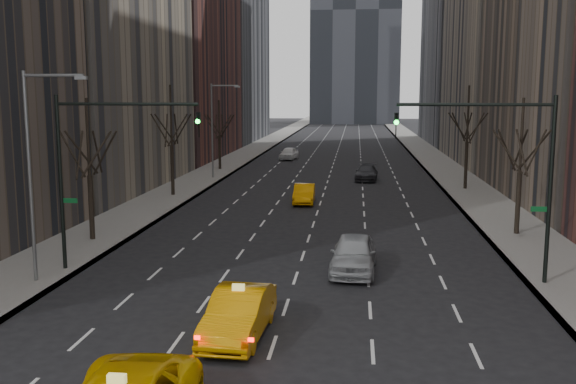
% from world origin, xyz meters
% --- Properties ---
extents(sidewalk_left, '(4.50, 320.00, 0.15)m').
position_xyz_m(sidewalk_left, '(-12.25, 70.00, 0.07)').
color(sidewalk_left, slate).
rests_on(sidewalk_left, ground).
extents(sidewalk_right, '(4.50, 320.00, 0.15)m').
position_xyz_m(sidewalk_right, '(12.25, 70.00, 0.07)').
color(sidewalk_right, slate).
rests_on(sidewalk_right, ground).
extents(tree_lw_b, '(3.36, 3.50, 7.82)m').
position_xyz_m(tree_lw_b, '(-12.00, 18.00, 3.72)').
color(tree_lw_b, black).
rests_on(tree_lw_b, ground).
extents(tree_lw_c, '(3.36, 3.50, 8.74)m').
position_xyz_m(tree_lw_c, '(-12.00, 34.00, 4.04)').
color(tree_lw_c, black).
rests_on(tree_lw_c, ground).
extents(tree_lw_d, '(3.36, 3.50, 7.36)m').
position_xyz_m(tree_lw_d, '(-12.00, 52.00, 3.56)').
color(tree_lw_d, black).
rests_on(tree_lw_d, ground).
extents(tree_rw_b, '(3.36, 3.50, 7.82)m').
position_xyz_m(tree_rw_b, '(12.00, 22.00, 3.72)').
color(tree_rw_b, black).
rests_on(tree_rw_b, ground).
extents(tree_rw_c, '(3.36, 3.50, 8.74)m').
position_xyz_m(tree_rw_c, '(12.00, 40.00, 4.04)').
color(tree_rw_c, black).
rests_on(tree_rw_c, ground).
extents(traffic_mast_left, '(6.69, 0.39, 8.00)m').
position_xyz_m(traffic_mast_left, '(-9.11, 12.00, 5.49)').
color(traffic_mast_left, black).
rests_on(traffic_mast_left, ground).
extents(traffic_mast_right, '(6.69, 0.39, 8.00)m').
position_xyz_m(traffic_mast_right, '(9.11, 12.00, 5.49)').
color(traffic_mast_right, black).
rests_on(traffic_mast_right, ground).
extents(streetlight_near, '(2.83, 0.22, 9.00)m').
position_xyz_m(streetlight_near, '(-10.84, 10.00, 5.62)').
color(streetlight_near, slate).
rests_on(streetlight_near, ground).
extents(streetlight_far, '(2.83, 0.22, 9.00)m').
position_xyz_m(streetlight_far, '(-10.84, 45.00, 5.62)').
color(streetlight_far, slate).
rests_on(streetlight_far, ground).
extents(taxi_sedan, '(2.01, 5.06, 1.64)m').
position_xyz_m(taxi_sedan, '(-1.26, 4.80, 0.82)').
color(taxi_sedan, orange).
rests_on(taxi_sedan, ground).
extents(silver_sedan_ahead, '(2.29, 5.15, 1.72)m').
position_xyz_m(silver_sedan_ahead, '(2.58, 13.31, 0.86)').
color(silver_sedan_ahead, '#9B9EA2').
rests_on(silver_sedan_ahead, ground).
extents(far_taxi, '(1.63, 4.40, 1.44)m').
position_xyz_m(far_taxi, '(-1.22, 31.94, 0.72)').
color(far_taxi, '#FA9B05').
rests_on(far_taxi, ground).
extents(far_suv_grey, '(2.36, 5.09, 1.44)m').
position_xyz_m(far_suv_grey, '(3.65, 45.49, 0.72)').
color(far_suv_grey, '#29292E').
rests_on(far_suv_grey, ground).
extents(far_car_white, '(2.37, 4.71, 1.54)m').
position_xyz_m(far_car_white, '(-5.76, 64.18, 0.77)').
color(far_car_white, white).
rests_on(far_car_white, ground).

